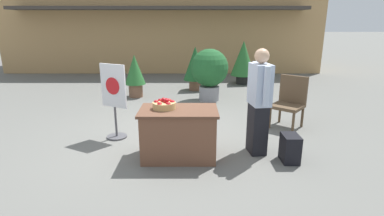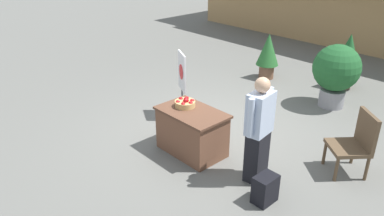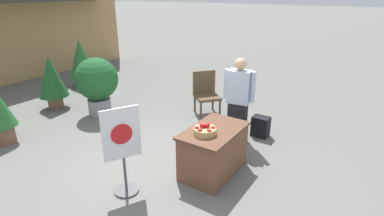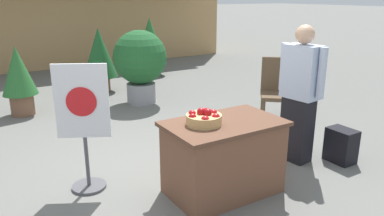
{
  "view_description": "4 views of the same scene",
  "coord_description": "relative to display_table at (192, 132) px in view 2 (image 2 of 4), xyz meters",
  "views": [
    {
      "loc": [
        0.52,
        -5.02,
        2.03
      ],
      "look_at": [
        0.53,
        -0.09,
        0.61
      ],
      "focal_mm": 28.0,
      "sensor_mm": 36.0,
      "label": 1
    },
    {
      "loc": [
        4.41,
        -4.5,
        3.42
      ],
      "look_at": [
        0.3,
        -0.71,
        0.81
      ],
      "focal_mm": 35.0,
      "sensor_mm": 36.0,
      "label": 2
    },
    {
      "loc": [
        -3.39,
        -2.78,
        2.8
      ],
      "look_at": [
        0.35,
        -0.3,
        1.03
      ],
      "focal_mm": 28.0,
      "sensor_mm": 36.0,
      "label": 3
    },
    {
      "loc": [
        -1.78,
        -3.55,
        1.98
      ],
      "look_at": [
        0.48,
        0.13,
        0.67
      ],
      "focal_mm": 35.0,
      "sensor_mm": 36.0,
      "label": 4
    }
  ],
  "objects": [
    {
      "name": "potted_plant_near_left",
      "position": [
        0.3,
        4.76,
        0.39
      ],
      "size": [
        0.71,
        0.71,
        1.33
      ],
      "color": "brown",
      "rests_on": "ground_plane"
    },
    {
      "name": "backpack",
      "position": [
        1.67,
        -0.16,
        -0.18
      ],
      "size": [
        0.24,
        0.34,
        0.42
      ],
      "color": "black",
      "rests_on": "ground_plane"
    },
    {
      "name": "patio_chair",
      "position": [
        2.14,
        1.44,
        0.16
      ],
      "size": [
        0.77,
        0.77,
        1.01
      ],
      "rotation": [
        0.0,
        0.0,
        4.02
      ],
      "color": "brown",
      "rests_on": "ground_plane"
    },
    {
      "name": "apple_basket",
      "position": [
        -0.21,
        0.04,
        0.45
      ],
      "size": [
        0.35,
        0.35,
        0.16
      ],
      "color": "tan",
      "rests_on": "display_table"
    },
    {
      "name": "potted_plant_near_right",
      "position": [
        0.66,
        3.52,
        0.42
      ],
      "size": [
        0.99,
        0.99,
        1.37
      ],
      "color": "gray",
      "rests_on": "ground_plane"
    },
    {
      "name": "ground_plane",
      "position": [
        -0.32,
        0.73,
        -0.39
      ],
      "size": [
        120.0,
        120.0,
        0.0
      ],
      "primitive_type": "plane",
      "color": "slate"
    },
    {
      "name": "display_table",
      "position": [
        0.0,
        0.0,
        0.0
      ],
      "size": [
        1.17,
        0.73,
        0.77
      ],
      "color": "brown",
      "rests_on": "ground_plane"
    },
    {
      "name": "poster_board",
      "position": [
        -1.17,
        0.81,
        0.33
      ],
      "size": [
        0.49,
        0.36,
        1.34
      ],
      "rotation": [
        0.0,
        0.0,
        -2.06
      ],
      "color": "#4C4C51",
      "rests_on": "ground_plane"
    },
    {
      "name": "potted_plant_far_left",
      "position": [
        -1.37,
        3.9,
        0.28
      ],
      "size": [
        0.57,
        0.57,
        1.17
      ],
      "color": "brown",
      "rests_on": "ground_plane"
    },
    {
      "name": "person_visitor",
      "position": [
        1.24,
        0.17,
        0.46
      ],
      "size": [
        0.32,
        0.6,
        1.66
      ],
      "rotation": [
        0.0,
        0.0,
        -3.0
      ],
      "color": "black",
      "rests_on": "ground_plane"
    }
  ]
}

